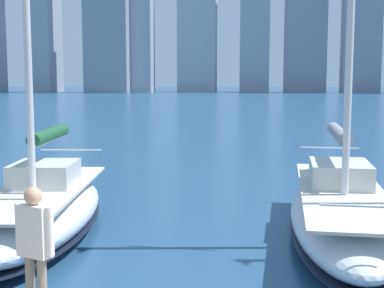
% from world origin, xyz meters
% --- Properties ---
extents(city_skyline, '(175.09, 23.05, 54.57)m').
position_xyz_m(city_skyline, '(-5.85, -159.76, 23.19)').
color(city_skyline, '#999EA8').
rests_on(city_skyline, ground).
extents(sailboat_grey, '(2.64, 8.40, 9.47)m').
position_xyz_m(sailboat_grey, '(-2.96, -7.01, 0.68)').
color(sailboat_grey, silver).
rests_on(sailboat_grey, ground).
extents(sailboat_forest, '(3.26, 7.42, 12.19)m').
position_xyz_m(sailboat_forest, '(4.03, -6.34, 0.70)').
color(sailboat_forest, silver).
rests_on(sailboat_forest, ground).
extents(person_white_shirt, '(0.60, 0.35, 1.73)m').
position_xyz_m(person_white_shirt, '(1.76, -0.92, 1.64)').
color(person_white_shirt, gray).
rests_on(person_white_shirt, dock_pier).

